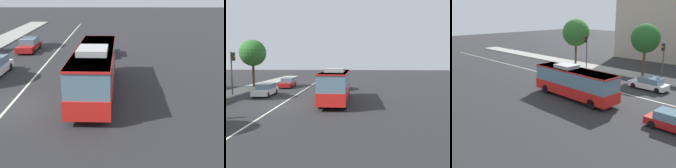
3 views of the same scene
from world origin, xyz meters
The scene contains 5 objects.
ground_plane centered at (0.00, 0.00, 0.00)m, with size 160.00×160.00×0.00m, color #28282B.
lane_centre_line centered at (0.00, 0.00, 0.01)m, with size 76.00×0.16×0.01m, color silver.
transit_bus centered at (2.36, -5.18, 1.81)m, with size 10.06×2.76×3.46m.
sedan_red centered at (15.05, 3.14, 0.72)m, with size 4.53×1.89×1.46m.
sedan_red_ahead centered at (13.20, -5.37, 0.72)m, with size 4.53×1.88×1.46m.
Camera 1 is at (-14.72, -6.42, 6.98)m, focal length 42.76 mm.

